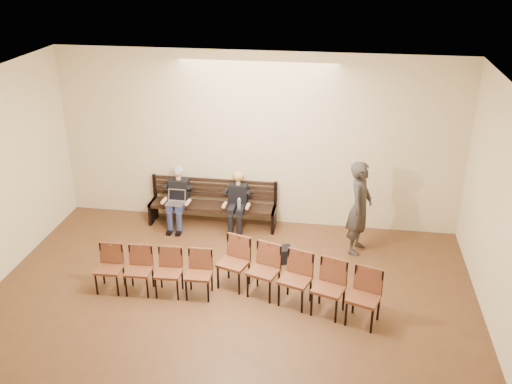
% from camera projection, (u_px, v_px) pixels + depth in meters
% --- Properties ---
extents(room_walls, '(8.02, 10.01, 3.51)m').
position_uv_depth(room_walls, '(205.00, 190.00, 7.07)').
color(room_walls, beige).
rests_on(room_walls, ground).
extents(bench, '(2.60, 0.90, 0.45)m').
position_uv_depth(bench, '(213.00, 215.00, 11.62)').
color(bench, black).
rests_on(bench, ground).
extents(seated_man, '(0.49, 0.68, 1.18)m').
position_uv_depth(seated_man, '(178.00, 199.00, 11.46)').
color(seated_man, black).
rests_on(seated_man, ground).
extents(seated_woman, '(0.46, 0.64, 1.08)m').
position_uv_depth(seated_woman, '(237.00, 205.00, 11.31)').
color(seated_woman, black).
rests_on(seated_woman, ground).
extents(laptop, '(0.41, 0.36, 0.26)m').
position_uv_depth(laptop, '(175.00, 204.00, 11.28)').
color(laptop, silver).
rests_on(laptop, bench).
extents(water_bottle, '(0.08, 0.08, 0.23)m').
position_uv_depth(water_bottle, '(239.00, 209.00, 11.10)').
color(water_bottle, silver).
rests_on(water_bottle, bench).
extents(bag, '(0.46, 0.39, 0.28)m').
position_uv_depth(bag, '(281.00, 255.00, 10.32)').
color(bag, black).
rests_on(bag, ground).
extents(passerby, '(0.68, 0.85, 2.05)m').
position_uv_depth(passerby, '(360.00, 201.00, 10.34)').
color(passerby, '#322E29').
rests_on(passerby, ground).
extents(chair_row_front, '(1.94, 0.50, 0.79)m').
position_uv_depth(chair_row_front, '(154.00, 272.00, 9.32)').
color(chair_row_front, brown).
rests_on(chair_row_front, ground).
extents(chair_row_back, '(2.71, 1.28, 0.88)m').
position_uv_depth(chair_row_back, '(295.00, 280.00, 9.02)').
color(chair_row_back, brown).
rests_on(chair_row_back, ground).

